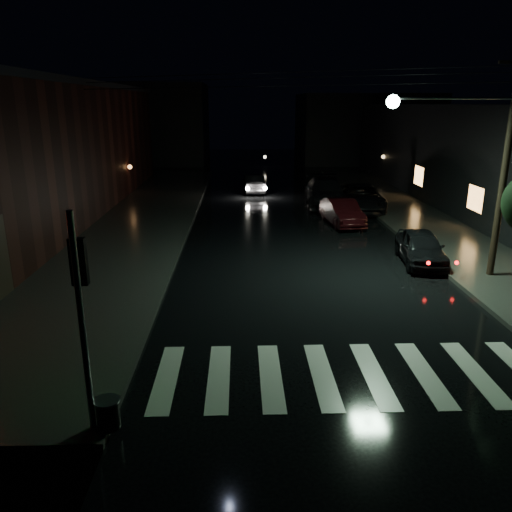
{
  "coord_description": "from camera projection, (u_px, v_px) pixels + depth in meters",
  "views": [
    {
      "loc": [
        0.53,
        -9.7,
        6.04
      ],
      "look_at": [
        1.0,
        4.79,
        1.6
      ],
      "focal_mm": 35.0,
      "sensor_mm": 36.0,
      "label": 1
    }
  ],
  "objects": [
    {
      "name": "signal_pole_corner",
      "position": [
        96.0,
        361.0,
        9.11
      ],
      "size": [
        0.68,
        0.61,
        4.2
      ],
      "color": "slate",
      "rests_on": "ground"
    },
    {
      "name": "parked_car_c",
      "position": [
        326.0,
        192.0,
        30.68
      ],
      "size": [
        2.61,
        5.79,
        1.65
      ],
      "primitive_type": "imported",
      "rotation": [
        0.0,
        0.0,
        -0.05
      ],
      "color": "black",
      "rests_on": "ground"
    },
    {
      "name": "parked_car_d",
      "position": [
        360.0,
        198.0,
        29.27
      ],
      "size": [
        3.07,
        5.64,
        1.5
      ],
      "primitive_type": "imported",
      "rotation": [
        0.0,
        0.0,
        -0.11
      ],
      "color": "black",
      "rests_on": "ground"
    },
    {
      "name": "ground",
      "position": [
        218.0,
        389.0,
        11.03
      ],
      "size": [
        120.0,
        120.0,
        0.0
      ],
      "primitive_type": "plane",
      "color": "black",
      "rests_on": "ground"
    },
    {
      "name": "oncoming_car",
      "position": [
        254.0,
        183.0,
        35.18
      ],
      "size": [
        1.52,
        3.91,
        1.27
      ],
      "primitive_type": "imported",
      "rotation": [
        0.0,
        0.0,
        3.19
      ],
      "color": "black",
      "rests_on": "ground"
    },
    {
      "name": "crosswalk",
      "position": [
        348.0,
        375.0,
        11.59
      ],
      "size": [
        9.0,
        3.0,
        0.01
      ],
      "primitive_type": "cube",
      "color": "beige",
      "rests_on": "ground"
    },
    {
      "name": "parked_car_b",
      "position": [
        342.0,
        212.0,
        25.78
      ],
      "size": [
        1.83,
        4.14,
        1.32
      ],
      "primitive_type": "imported",
      "rotation": [
        0.0,
        0.0,
        0.11
      ],
      "color": "black",
      "rests_on": "ground"
    },
    {
      "name": "building_far_left",
      "position": [
        140.0,
        124.0,
        52.55
      ],
      "size": [
        14.0,
        10.0,
        8.0
      ],
      "primitive_type": "cube",
      "color": "black",
      "rests_on": "ground"
    },
    {
      "name": "building_far_right",
      "position": [
        365.0,
        128.0,
        53.43
      ],
      "size": [
        14.0,
        10.0,
        7.0
      ],
      "primitive_type": "cube",
      "color": "black",
      "rests_on": "ground"
    },
    {
      "name": "parked_car_a",
      "position": [
        421.0,
        247.0,
        19.53
      ],
      "size": [
        1.96,
        3.96,
        1.3
      ],
      "primitive_type": "imported",
      "rotation": [
        0.0,
        0.0,
        -0.12
      ],
      "color": "black",
      "rests_on": "ground"
    },
    {
      "name": "sidewalk_left",
      "position": [
        127.0,
        232.0,
        24.23
      ],
      "size": [
        6.0,
        44.0,
        0.15
      ],
      "primitive_type": "cube",
      "color": "#282826",
      "rests_on": "ground"
    },
    {
      "name": "sidewalk_right",
      "position": [
        431.0,
        229.0,
        24.69
      ],
      "size": [
        4.0,
        44.0,
        0.15
      ],
      "primitive_type": "cube",
      "color": "#282826",
      "rests_on": "ground"
    },
    {
      "name": "utility_pole",
      "position": [
        488.0,
        149.0,
        16.64
      ],
      "size": [
        4.92,
        0.44,
        8.0
      ],
      "color": "black",
      "rests_on": "ground"
    }
  ]
}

